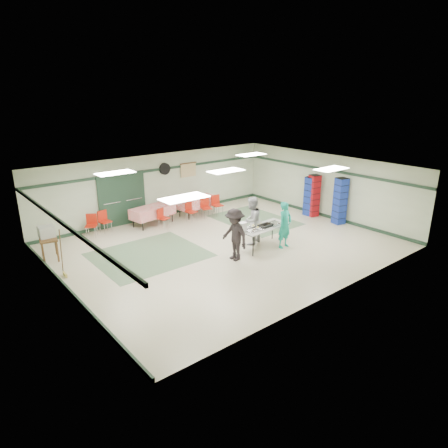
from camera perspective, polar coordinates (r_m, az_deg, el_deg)
floor at (r=14.11m, az=0.27°, el=-3.14°), size 11.00×11.00×0.00m
ceiling at (r=13.34m, az=0.28°, el=7.69°), size 11.00×11.00×0.00m
wall_back at (r=17.26m, az=-9.31°, el=5.41°), size 11.00×0.00×11.00m
wall_front at (r=10.77m, az=15.70°, el=-3.28°), size 11.00×0.00×11.00m
wall_left at (r=11.20m, az=-22.04°, el=-3.14°), size 0.00×9.00×9.00m
wall_right at (r=17.57m, az=14.32°, el=5.31°), size 0.00×9.00×9.00m
trim_back at (r=17.09m, az=-9.39°, el=7.68°), size 11.00×0.06×0.10m
baseboard_back at (r=17.57m, az=-9.04°, el=1.30°), size 11.00×0.06×0.12m
trim_left at (r=10.98m, az=-22.33°, el=0.29°), size 0.06×9.00×0.10m
baseboard_left at (r=11.72m, az=-21.13°, el=-8.98°), size 0.06×9.00×0.12m
trim_right at (r=17.40m, az=14.44°, el=7.54°), size 0.06×9.00×0.10m
baseboard_right at (r=17.88m, az=13.93°, el=1.28°), size 0.06×9.00×0.12m
green_patch_a at (r=13.60m, az=-10.64°, el=-4.34°), size 3.50×3.00×0.01m
green_patch_b at (r=16.92m, az=4.36°, el=0.59°), size 2.50×3.50×0.01m
double_door_left at (r=16.33m, az=-15.82°, el=3.09°), size 0.90×0.06×2.10m
double_door_right at (r=16.71m, az=-12.86°, el=3.69°), size 0.90×0.06×2.10m
door_frame at (r=16.50m, az=-14.31°, el=3.38°), size 2.00×0.03×2.15m
wall_fan at (r=17.21m, az=-8.47°, el=7.80°), size 0.50×0.10×0.50m
scroll_banner at (r=17.88m, az=-5.12°, el=7.69°), size 0.80×0.02×0.60m
serving_table at (r=13.84m, az=5.69°, el=-0.51°), size 2.03×0.92×0.76m
sheet_tray_right at (r=14.11m, az=7.22°, el=0.05°), size 0.60×0.47×0.02m
sheet_tray_mid at (r=13.75m, az=5.00°, el=-0.37°), size 0.59×0.47×0.02m
sheet_tray_left at (r=13.42m, az=4.36°, el=-0.84°), size 0.56×0.44×0.02m
baking_pan at (r=13.80m, az=5.93°, el=-0.21°), size 0.52×0.34×0.08m
foam_box_stack at (r=13.25m, az=2.67°, el=-0.42°), size 0.24×0.22×0.31m
volunteer_teal at (r=13.90m, az=8.69°, el=-0.14°), size 0.62×0.43×1.63m
volunteer_grey at (r=14.06m, az=3.95°, el=0.48°), size 1.00×0.89×1.73m
volunteer_dark at (r=12.71m, az=1.53°, el=-1.53°), size 0.68×1.13×1.72m
dining_table_a at (r=17.50m, az=-3.88°, el=3.16°), size 1.86×0.99×0.77m
dining_table_b at (r=16.38m, az=-10.15°, el=1.81°), size 1.92×1.08×0.77m
chair_a at (r=17.09m, az=-2.66°, el=2.61°), size 0.47×0.48×0.84m
chair_b at (r=16.65m, az=-4.85°, el=2.06°), size 0.44×0.45×0.81m
chair_c at (r=17.44m, az=-1.08°, el=3.04°), size 0.45×0.45×0.88m
chair_d at (r=15.97m, az=-8.82°, el=1.12°), size 0.47×0.47×0.79m
chair_loose_a at (r=15.98m, az=-16.79°, el=0.66°), size 0.45×0.45×0.85m
chair_loose_b at (r=15.67m, az=-18.41°, el=0.15°), size 0.55×0.55×0.85m
crate_stack_blue_a at (r=17.70m, az=12.26°, el=3.90°), size 0.47×0.47×1.70m
crate_stack_red at (r=17.59m, az=12.69°, el=3.96°), size 0.47×0.47×1.81m
crate_stack_blue_b at (r=16.82m, az=16.25°, el=3.15°), size 0.51×0.51×1.91m
printer_table at (r=14.00m, az=-23.79°, el=-2.24°), size 0.69×0.91×0.74m
office_printer at (r=13.97m, az=-24.04°, el=-1.00°), size 0.49×0.43×0.37m
broom at (r=12.53m, az=-22.23°, el=-3.73°), size 0.05×0.24×1.47m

